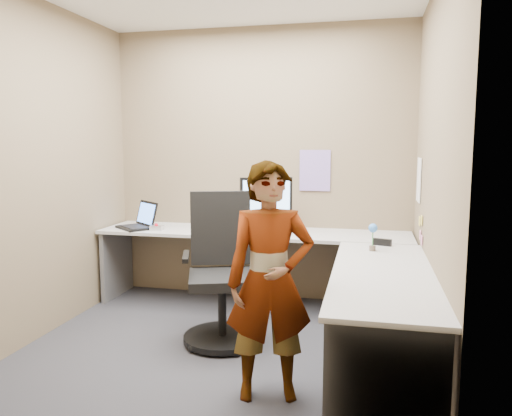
% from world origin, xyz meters
% --- Properties ---
extents(ground, '(3.00, 3.00, 0.00)m').
position_xyz_m(ground, '(0.00, 0.00, 0.00)').
color(ground, '#28272C').
rests_on(ground, ground).
extents(wall_back, '(3.00, 0.00, 3.00)m').
position_xyz_m(wall_back, '(0.00, 1.30, 1.35)').
color(wall_back, brown).
rests_on(wall_back, ground).
extents(wall_right, '(0.00, 2.70, 2.70)m').
position_xyz_m(wall_right, '(1.50, 0.00, 1.35)').
color(wall_right, brown).
rests_on(wall_right, ground).
extents(wall_left, '(0.00, 2.70, 2.70)m').
position_xyz_m(wall_left, '(-1.50, 0.00, 1.35)').
color(wall_left, brown).
rests_on(wall_left, ground).
extents(desk, '(2.98, 2.58, 0.73)m').
position_xyz_m(desk, '(0.44, 0.39, 0.59)').
color(desk, '#A2A2A2').
rests_on(desk, ground).
extents(paper_ream, '(0.37, 0.32, 0.06)m').
position_xyz_m(paper_ream, '(0.15, 0.87, 0.76)').
color(paper_ream, red).
rests_on(paper_ream, desk).
extents(monitor, '(0.46, 0.23, 0.46)m').
position_xyz_m(monitor, '(0.15, 0.88, 1.06)').
color(monitor, black).
rests_on(monitor, paper_ream).
extents(laptop, '(0.47, 0.46, 0.26)m').
position_xyz_m(laptop, '(-1.13, 0.90, 0.80)').
color(laptop, black).
rests_on(laptop, desk).
extents(trackball_mouse, '(0.12, 0.08, 0.07)m').
position_xyz_m(trackball_mouse, '(-0.92, 0.81, 0.76)').
color(trackball_mouse, '#B7B7BC').
rests_on(trackball_mouse, desk).
extents(origami, '(0.10, 0.10, 0.06)m').
position_xyz_m(origami, '(0.31, 0.75, 0.76)').
color(origami, white).
rests_on(origami, desk).
extents(stapler, '(0.16, 0.08, 0.05)m').
position_xyz_m(stapler, '(1.19, 0.55, 0.76)').
color(stapler, black).
rests_on(stapler, desk).
extents(flower, '(0.07, 0.07, 0.22)m').
position_xyz_m(flower, '(1.11, 0.32, 0.87)').
color(flower, brown).
rests_on(flower, desk).
extents(calendar_purple, '(0.30, 0.01, 0.40)m').
position_xyz_m(calendar_purple, '(0.55, 1.29, 1.30)').
color(calendar_purple, '#846BB7').
rests_on(calendar_purple, wall_back).
extents(calendar_white, '(0.01, 0.28, 0.38)m').
position_xyz_m(calendar_white, '(1.49, 0.90, 1.25)').
color(calendar_white, white).
rests_on(calendar_white, wall_right).
extents(sticky_note_a, '(0.01, 0.07, 0.07)m').
position_xyz_m(sticky_note_a, '(1.49, 0.55, 0.95)').
color(sticky_note_a, '#F2E059').
rests_on(sticky_note_a, wall_right).
extents(sticky_note_b, '(0.01, 0.07, 0.07)m').
position_xyz_m(sticky_note_b, '(1.49, 0.60, 0.82)').
color(sticky_note_b, pink).
rests_on(sticky_note_b, wall_right).
extents(sticky_note_c, '(0.01, 0.07, 0.07)m').
position_xyz_m(sticky_note_c, '(1.49, 0.48, 0.80)').
color(sticky_note_c, pink).
rests_on(sticky_note_c, wall_right).
extents(sticky_note_d, '(0.01, 0.07, 0.07)m').
position_xyz_m(sticky_note_d, '(1.49, 0.70, 0.92)').
color(sticky_note_d, '#F2E059').
rests_on(sticky_note_d, wall_right).
extents(office_chair, '(0.67, 0.65, 1.16)m').
position_xyz_m(office_chair, '(-0.05, 0.08, 0.47)').
color(office_chair, black).
rests_on(office_chair, ground).
extents(person, '(0.61, 0.48, 1.46)m').
position_xyz_m(person, '(0.50, -0.72, 0.73)').
color(person, '#999399').
rests_on(person, ground).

